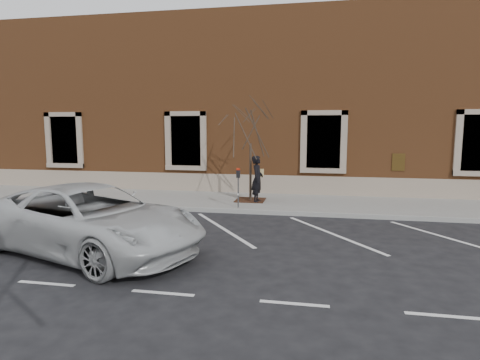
% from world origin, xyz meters
% --- Properties ---
extents(ground, '(120.00, 120.00, 0.00)m').
position_xyz_m(ground, '(0.00, 0.00, 0.00)').
color(ground, '#28282B').
rests_on(ground, ground).
extents(sidewalk_near, '(40.00, 3.50, 0.15)m').
position_xyz_m(sidewalk_near, '(0.00, 1.75, 0.07)').
color(sidewalk_near, gray).
rests_on(sidewalk_near, ground).
extents(curb_near, '(40.00, 0.12, 0.15)m').
position_xyz_m(curb_near, '(0.00, -0.05, 0.07)').
color(curb_near, '#9E9E99').
rests_on(curb_near, ground).
extents(parking_stripes, '(28.00, 4.40, 0.01)m').
position_xyz_m(parking_stripes, '(0.00, -2.20, 0.00)').
color(parking_stripes, silver).
rests_on(parking_stripes, ground).
extents(building_civic, '(40.00, 8.62, 8.00)m').
position_xyz_m(building_civic, '(0.00, 7.74, 4.00)').
color(building_civic, brown).
rests_on(building_civic, ground).
extents(man, '(0.47, 0.68, 1.79)m').
position_xyz_m(man, '(0.52, 1.40, 1.04)').
color(man, black).
rests_on(man, sidewalk_near).
extents(parking_meter, '(0.13, 0.10, 1.42)m').
position_xyz_m(parking_meter, '(0.00, 0.25, 1.13)').
color(parking_meter, '#595B60').
rests_on(parking_meter, sidewalk_near).
extents(tree_grate, '(1.13, 1.13, 0.03)m').
position_xyz_m(tree_grate, '(0.21, 1.71, 0.16)').
color(tree_grate, '#3F1E14').
rests_on(tree_grate, sidewalk_near).
extents(sapling, '(2.44, 2.44, 4.07)m').
position_xyz_m(sapling, '(0.21, 1.71, 3.00)').
color(sapling, '#46372B').
rests_on(sapling, sidewalk_near).
extents(white_truck, '(6.46, 4.49, 1.64)m').
position_xyz_m(white_truck, '(-2.62, -5.03, 0.82)').
color(white_truck, silver).
rests_on(white_truck, ground).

